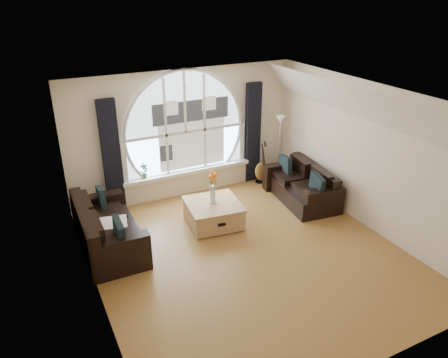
{
  "coord_description": "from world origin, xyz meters",
  "views": [
    {
      "loc": [
        -3.13,
        -5.33,
        4.26
      ],
      "look_at": [
        0.0,
        0.9,
        1.05
      ],
      "focal_mm": 34.37,
      "sensor_mm": 36.0,
      "label": 1
    }
  ],
  "objects_px": {
    "sofa_left": "(108,228)",
    "sofa_right": "(302,184)",
    "vase_flowers": "(212,184)",
    "floor_lamp": "(279,150)",
    "coffee_chest": "(213,212)",
    "guitar": "(261,162)",
    "potted_plant": "(144,171)"
  },
  "relations": [
    {
      "from": "sofa_left",
      "to": "sofa_right",
      "type": "distance_m",
      "value": 4.05
    },
    {
      "from": "vase_flowers",
      "to": "floor_lamp",
      "type": "xyz_separation_m",
      "value": [
        2.13,
        0.99,
        -0.04
      ]
    },
    {
      "from": "coffee_chest",
      "to": "guitar",
      "type": "xyz_separation_m",
      "value": [
        1.77,
        1.16,
        0.29
      ]
    },
    {
      "from": "guitar",
      "to": "floor_lamp",
      "type": "bearing_deg",
      "value": -33.85
    },
    {
      "from": "sofa_right",
      "to": "floor_lamp",
      "type": "height_order",
      "value": "floor_lamp"
    },
    {
      "from": "sofa_left",
      "to": "floor_lamp",
      "type": "distance_m",
      "value": 4.24
    },
    {
      "from": "sofa_left",
      "to": "coffee_chest",
      "type": "bearing_deg",
      "value": -1.25
    },
    {
      "from": "floor_lamp",
      "to": "potted_plant",
      "type": "height_order",
      "value": "floor_lamp"
    },
    {
      "from": "guitar",
      "to": "potted_plant",
      "type": "relative_size",
      "value": 3.22
    },
    {
      "from": "vase_flowers",
      "to": "guitar",
      "type": "bearing_deg",
      "value": 32.53
    },
    {
      "from": "guitar",
      "to": "sofa_left",
      "type": "bearing_deg",
      "value": -177.51
    },
    {
      "from": "floor_lamp",
      "to": "guitar",
      "type": "xyz_separation_m",
      "value": [
        -0.37,
        0.13,
        -0.27
      ]
    },
    {
      "from": "sofa_right",
      "to": "floor_lamp",
      "type": "xyz_separation_m",
      "value": [
        0.06,
        0.99,
        0.4
      ]
    },
    {
      "from": "sofa_right",
      "to": "coffee_chest",
      "type": "relative_size",
      "value": 1.71
    },
    {
      "from": "sofa_right",
      "to": "guitar",
      "type": "xyz_separation_m",
      "value": [
        -0.31,
        1.12,
        0.13
      ]
    },
    {
      "from": "coffee_chest",
      "to": "vase_flowers",
      "type": "distance_m",
      "value": 0.59
    },
    {
      "from": "guitar",
      "to": "sofa_right",
      "type": "bearing_deg",
      "value": -88.39
    },
    {
      "from": "sofa_left",
      "to": "guitar",
      "type": "bearing_deg",
      "value": 17.0
    },
    {
      "from": "vase_flowers",
      "to": "guitar",
      "type": "xyz_separation_m",
      "value": [
        1.76,
        1.12,
        -0.31
      ]
    },
    {
      "from": "floor_lamp",
      "to": "vase_flowers",
      "type": "bearing_deg",
      "value": -155.08
    },
    {
      "from": "coffee_chest",
      "to": "vase_flowers",
      "type": "xyz_separation_m",
      "value": [
        0.01,
        0.04,
        0.59
      ]
    },
    {
      "from": "vase_flowers",
      "to": "floor_lamp",
      "type": "bearing_deg",
      "value": 24.92
    },
    {
      "from": "floor_lamp",
      "to": "potted_plant",
      "type": "bearing_deg",
      "value": 171.74
    },
    {
      "from": "coffee_chest",
      "to": "guitar",
      "type": "relative_size",
      "value": 0.94
    },
    {
      "from": "guitar",
      "to": "potted_plant",
      "type": "xyz_separation_m",
      "value": [
        -2.65,
        0.3,
        0.18
      ]
    },
    {
      "from": "vase_flowers",
      "to": "sofa_right",
      "type": "bearing_deg",
      "value": -0.04
    },
    {
      "from": "sofa_left",
      "to": "potted_plant",
      "type": "xyz_separation_m",
      "value": [
        1.09,
        1.39,
        0.31
      ]
    },
    {
      "from": "sofa_left",
      "to": "vase_flowers",
      "type": "relative_size",
      "value": 2.71
    },
    {
      "from": "sofa_left",
      "to": "sofa_right",
      "type": "relative_size",
      "value": 1.12
    },
    {
      "from": "sofa_right",
      "to": "potted_plant",
      "type": "relative_size",
      "value": 5.15
    },
    {
      "from": "sofa_left",
      "to": "potted_plant",
      "type": "height_order",
      "value": "potted_plant"
    },
    {
      "from": "guitar",
      "to": "potted_plant",
      "type": "bearing_deg",
      "value": 159.71
    }
  ]
}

